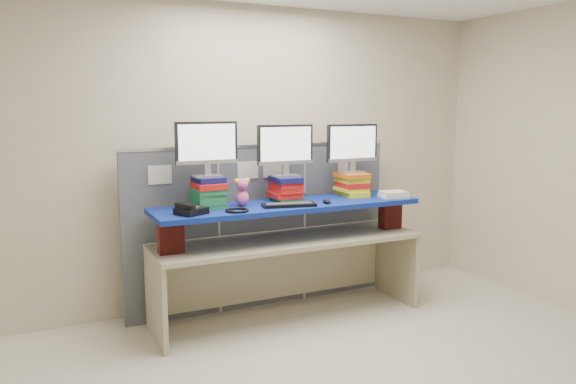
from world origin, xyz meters
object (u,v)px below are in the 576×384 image
monitor_right (352,145)px  desk_phone (191,210)px  blue_board (288,206)px  monitor_center (285,147)px  desk (288,254)px  keyboard (289,205)px  monitor_left (207,146)px

monitor_right → desk_phone: 1.70m
blue_board → monitor_center: (0.03, 0.12, 0.50)m
desk → blue_board: bearing=0.0°
desk → monitor_center: monitor_center is taller
keyboard → desk_phone: size_ratio=1.74×
blue_board → desk_phone: (-0.90, -0.12, 0.05)m
desk → keyboard: (-0.06, -0.14, 0.47)m
desk → monitor_right: bearing=9.4°
keyboard → desk_phone: 0.85m
blue_board → desk_phone: desk_phone is taller
monitor_left → desk_phone: size_ratio=1.92×
desk → monitor_right: 1.18m
monitor_left → monitor_center: size_ratio=1.00×
monitor_center → keyboard: (-0.09, -0.26, -0.47)m
desk → keyboard: keyboard is taller
blue_board → monitor_left: size_ratio=4.50×
monitor_right → desk: bearing=-170.6°
monitor_right → desk_phone: bearing=-171.6°
monitor_right → keyboard: monitor_right is taller
monitor_left → keyboard: 0.84m
desk → monitor_left: monitor_left is taller
monitor_left → desk_phone: (-0.22, -0.24, -0.48)m
monitor_left → monitor_center: 0.72m
keyboard → blue_board: bearing=79.2°
desk → monitor_left: (-0.68, 0.12, 0.97)m
monitor_left → monitor_center: (0.72, -0.00, -0.04)m
monitor_left → desk_phone: bearing=-132.2°
monitor_center → monitor_right: (0.69, -0.00, -0.01)m
keyboard → monitor_left: bearing=169.4°
blue_board → monitor_left: 0.88m
monitor_right → desk_phone: size_ratio=1.92×
monitor_center → monitor_right: monitor_center is taller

